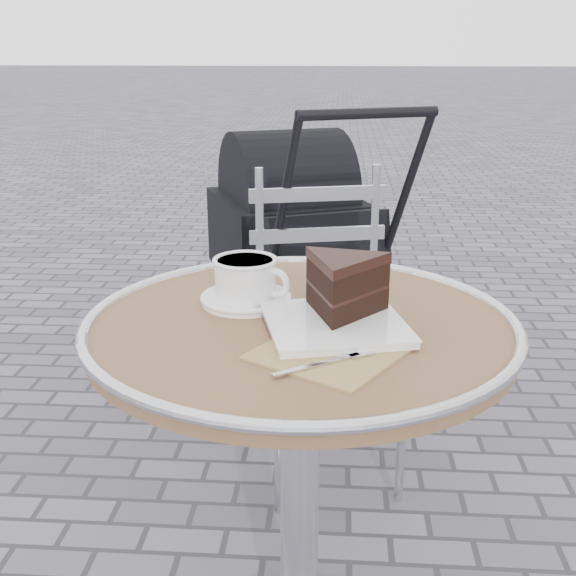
# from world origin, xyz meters

# --- Properties ---
(cafe_table) EXTENTS (0.72, 0.72, 0.74)m
(cafe_table) POSITION_xyz_m (0.00, 0.00, 0.57)
(cafe_table) COLOR silver
(cafe_table) RESTS_ON ground
(cappuccino_set) EXTENTS (0.16, 0.17, 0.08)m
(cappuccino_set) POSITION_xyz_m (-0.10, 0.08, 0.77)
(cappuccino_set) COLOR white
(cappuccino_set) RESTS_ON cafe_table
(cake_plate_set) EXTENTS (0.27, 0.36, 0.11)m
(cake_plate_set) POSITION_xyz_m (0.07, -0.01, 0.78)
(cake_plate_set) COLOR #A08357
(cake_plate_set) RESTS_ON cafe_table
(bistro_chair) EXTENTS (0.46, 0.46, 0.85)m
(bistro_chair) POSITION_xyz_m (0.02, 0.77, 0.53)
(bistro_chair) COLOR silver
(bistro_chair) RESTS_ON ground
(baby_stroller) EXTENTS (0.76, 1.05, 1.00)m
(baby_stroller) POSITION_xyz_m (-0.09, 1.41, 0.45)
(baby_stroller) COLOR black
(baby_stroller) RESTS_ON ground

